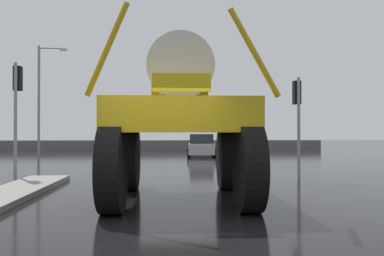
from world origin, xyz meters
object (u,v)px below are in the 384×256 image
traffic_signal_near_left (17,95)px  streetlight_far_left (41,94)px  sedan_ahead (202,146)px  traffic_signal_near_right (297,105)px  oversize_sprayer (180,120)px

traffic_signal_near_left → streetlight_far_left: bearing=103.1°
sedan_ahead → traffic_signal_near_right: size_ratio=1.18×
sedan_ahead → traffic_signal_near_right: traffic_signal_near_right is taller
oversize_sprayer → sedan_ahead: 18.84m
sedan_ahead → streetlight_far_left: bearing=83.1°
oversize_sprayer → traffic_signal_near_right: 6.38m
oversize_sprayer → sedan_ahead: size_ratio=1.30×
traffic_signal_near_right → streetlight_far_left: (-13.64, 16.49, 1.81)m
traffic_signal_near_left → traffic_signal_near_right: bearing=0.0°
streetlight_far_left → sedan_ahead: bearing=-11.8°
streetlight_far_left → oversize_sprayer: bearing=-66.3°
sedan_ahead → oversize_sprayer: bearing=178.1°
oversize_sprayer → streetlight_far_left: bearing=25.0°
oversize_sprayer → traffic_signal_near_left: size_ratio=1.36×
sedan_ahead → traffic_signal_near_left: bearing=156.5°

